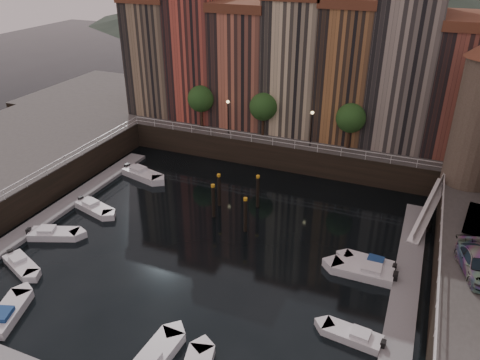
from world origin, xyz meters
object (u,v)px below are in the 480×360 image
at_px(gangway, 429,208).
at_px(car_b, 476,219).
at_px(mooring_pilings, 234,200).
at_px(boat_left_1, 21,264).
at_px(boat_left_2, 53,234).
at_px(car_c, 478,265).

xyz_separation_m(gangway, car_b, (3.40, -3.68, 1.77)).
xyz_separation_m(mooring_pilings, boat_left_1, (-12.65, -14.14, -1.33)).
bearing_deg(boat_left_2, car_c, -13.98).
relative_size(boat_left_2, car_b, 1.11).
xyz_separation_m(boat_left_1, boat_left_2, (-0.73, 4.45, 0.03)).
height_order(boat_left_1, car_c, car_c).
distance_m(gangway, mooring_pilings, 17.90).
bearing_deg(car_b, gangway, 140.68).
height_order(boat_left_1, car_b, car_b).
bearing_deg(mooring_pilings, car_c, -14.62).
bearing_deg(car_c, gangway, 92.03).
bearing_deg(gangway, boat_left_1, -147.42).
relative_size(boat_left_1, boat_left_2, 0.91).
distance_m(gangway, car_c, 10.96).
relative_size(boat_left_1, car_b, 1.01).
bearing_deg(car_b, car_c, -82.82).
height_order(gangway, car_b, car_b).
xyz_separation_m(mooring_pilings, boat_left_2, (-13.38, -9.69, -1.30)).
distance_m(boat_left_1, car_c, 34.48).
relative_size(car_b, car_c, 0.82).
bearing_deg(boat_left_1, boat_left_2, 121.04).
bearing_deg(mooring_pilings, boat_left_2, -144.07).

